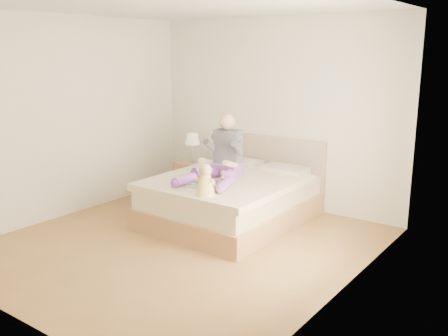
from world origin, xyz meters
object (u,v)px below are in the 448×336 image
Objects in this scene: nightstand at (192,179)px; adult at (222,159)px; tray at (209,184)px; baby at (206,182)px; bed at (234,197)px.

adult reaches higher than nightstand.
tray reaches higher than nightstand.
tray is 0.41m from baby.
adult reaches higher than baby.
tray is at bearing -86.23° from bed.
adult reaches higher than bed.
adult is 2.92× the size of baby.
bed is 4.11× the size of nightstand.
nightstand is at bearing 136.12° from adult.
nightstand is at bearing 154.44° from bed.
tray is (0.04, -0.60, 0.32)m from bed.
bed is 1.05m from baby.
nightstand is 1.44× the size of baby.
adult is (1.15, -0.76, 0.59)m from nightstand.
bed is 1.35m from nightstand.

